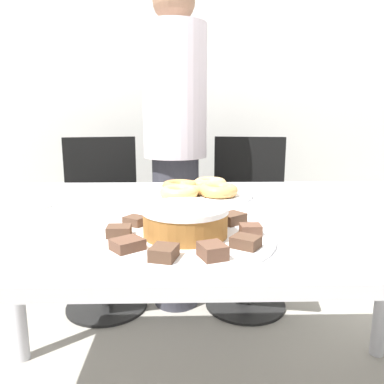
{
  "coord_description": "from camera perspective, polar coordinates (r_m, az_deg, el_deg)",
  "views": [
    {
      "loc": [
        -0.07,
        -1.04,
        1.03
      ],
      "look_at": [
        -0.05,
        -0.01,
        0.82
      ],
      "focal_mm": 35.0,
      "sensor_mm": 36.0,
      "label": 1
    }
  ],
  "objects": [
    {
      "name": "donut_2",
      "position": [
        1.21,
        -2.01,
        -0.02
      ],
      "size": [
        0.12,
        0.12,
        0.04
      ],
      "color": "#E5AD66",
      "rests_on": "plate_donuts"
    },
    {
      "name": "lamington_8",
      "position": [
        0.76,
        -9.82,
        -7.86
      ],
      "size": [
        0.08,
        0.07,
        0.02
      ],
      "rotation": [
        0.0,
        0.0,
        10.09
      ],
      "color": "brown",
      "rests_on": "plate_cake"
    },
    {
      "name": "donut_3",
      "position": [
        1.24,
        4.03,
        0.29
      ],
      "size": [
        0.13,
        0.13,
        0.04
      ],
      "color": "tan",
      "rests_on": "plate_donuts"
    },
    {
      "name": "person_standing",
      "position": [
        1.96,
        -2.58,
        7.41
      ],
      "size": [
        0.33,
        0.33,
        1.68
      ],
      "color": "#383842",
      "rests_on": "ground_plane"
    },
    {
      "name": "office_chair_right",
      "position": [
        2.08,
        8.45,
        -5.07
      ],
      "size": [
        0.51,
        0.51,
        0.92
      ],
      "rotation": [
        0.0,
        0.0,
        -0.17
      ],
      "color": "black",
      "rests_on": "ground_plane"
    },
    {
      "name": "lamington_2",
      "position": [
        0.85,
        8.9,
        -5.62
      ],
      "size": [
        0.05,
        0.04,
        0.02
      ],
      "rotation": [
        0.0,
        0.0,
        6.32
      ],
      "color": "brown",
      "rests_on": "plate_cake"
    },
    {
      "name": "lamington_6",
      "position": [
        0.92,
        -8.62,
        -4.34
      ],
      "size": [
        0.06,
        0.06,
        0.02
      ],
      "rotation": [
        0.0,
        0.0,
        8.83
      ],
      "color": "#513828",
      "rests_on": "plate_cake"
    },
    {
      "name": "lamington_3",
      "position": [
        0.93,
        6.11,
        -4.01
      ],
      "size": [
        0.08,
        0.07,
        0.03
      ],
      "rotation": [
        0.0,
        0.0,
        6.95
      ],
      "color": "#513828",
      "rests_on": "plate_cake"
    },
    {
      "name": "table",
      "position": [
        1.1,
        2.69,
        -7.19
      ],
      "size": [
        1.67,
        0.96,
        0.76
      ],
      "color": "silver",
      "rests_on": "ground_plane"
    },
    {
      "name": "napkin",
      "position": [
        1.23,
        -22.9,
        -1.87
      ],
      "size": [
        0.14,
        0.13,
        0.01
      ],
      "color": "white",
      "rests_on": "table"
    },
    {
      "name": "plate_cake",
      "position": [
        0.84,
        -1.01,
        -6.89
      ],
      "size": [
        0.4,
        0.4,
        0.01
      ],
      "color": "white",
      "rests_on": "table"
    },
    {
      "name": "lamington_1",
      "position": [
        0.77,
        8.19,
        -7.53
      ],
      "size": [
        0.07,
        0.07,
        0.02
      ],
      "rotation": [
        0.0,
        0.0,
        5.69
      ],
      "color": "#513828",
      "rests_on": "plate_cake"
    },
    {
      "name": "frosted_cake",
      "position": [
        0.83,
        -1.02,
        -4.4
      ],
      "size": [
        0.19,
        0.19,
        0.07
      ],
      "color": "#9E662D",
      "rests_on": "plate_cake"
    },
    {
      "name": "wall_back",
      "position": [
        2.63,
        0.37,
        17.37
      ],
      "size": [
        8.0,
        0.05,
        2.6
      ],
      "color": "silver",
      "rests_on": "ground_plane"
    },
    {
      "name": "office_chair_left",
      "position": [
        2.1,
        -13.36,
        -5.13
      ],
      "size": [
        0.52,
        0.52,
        0.92
      ],
      "rotation": [
        0.0,
        0.0,
        0.22
      ],
      "color": "black",
      "rests_on": "ground_plane"
    },
    {
      "name": "donut_1",
      "position": [
        1.31,
        -1.92,
        0.91
      ],
      "size": [
        0.12,
        0.12,
        0.03
      ],
      "color": "#C68447",
      "rests_on": "plate_donuts"
    },
    {
      "name": "lamington_9",
      "position": [
        0.7,
        -4.3,
        -9.19
      ],
      "size": [
        0.06,
        0.06,
        0.02
      ],
      "rotation": [
        0.0,
        0.0,
        10.72
      ],
      "color": "#513828",
      "rests_on": "plate_cake"
    },
    {
      "name": "lamington_0",
      "position": [
        0.7,
        3.14,
        -8.95
      ],
      "size": [
        0.06,
        0.07,
        0.03
      ],
      "rotation": [
        0.0,
        0.0,
        5.06
      ],
      "color": "brown",
      "rests_on": "plate_cake"
    },
    {
      "name": "lamington_5",
      "position": [
        0.97,
        -4.02,
        -3.34
      ],
      "size": [
        0.06,
        0.06,
        0.02
      ],
      "rotation": [
        0.0,
        0.0,
        8.2
      ],
      "color": "brown",
      "rests_on": "plate_cake"
    },
    {
      "name": "donut_4",
      "position": [
        1.36,
        2.78,
        1.32
      ],
      "size": [
        0.12,
        0.12,
        0.04
      ],
      "color": "#E5AD66",
      "rests_on": "plate_donuts"
    },
    {
      "name": "donut_0",
      "position": [
        1.28,
        0.66,
        0.66
      ],
      "size": [
        0.13,
        0.13,
        0.04
      ],
      "color": "tan",
      "rests_on": "plate_donuts"
    },
    {
      "name": "lamington_4",
      "position": [
        0.97,
        1.34,
        -3.18
      ],
      "size": [
        0.05,
        0.06,
        0.03
      ],
      "rotation": [
        0.0,
        0.0,
        7.57
      ],
      "color": "brown",
      "rests_on": "plate_cake"
    },
    {
      "name": "plate_donuts",
      "position": [
        1.29,
        0.65,
        -0.32
      ],
      "size": [
        0.39,
        0.39,
        0.01
      ],
      "color": "white",
      "rests_on": "table"
    },
    {
      "name": "lamington_7",
      "position": [
        0.84,
        -11.06,
        -5.86
      ],
      "size": [
        0.05,
        0.05,
        0.02
      ],
      "rotation": [
        0.0,
        0.0,
        9.46
      ],
      "color": "#513828",
      "rests_on": "plate_cake"
    }
  ]
}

